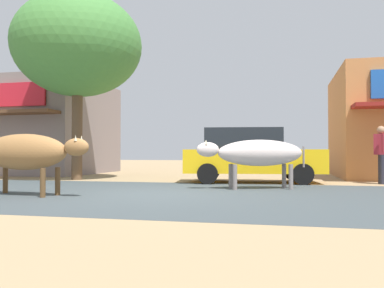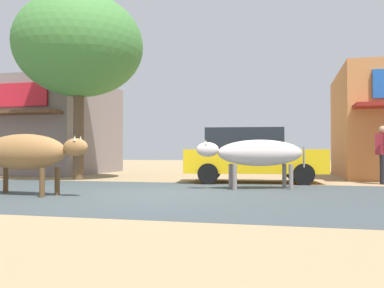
{
  "view_description": "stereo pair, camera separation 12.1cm",
  "coord_description": "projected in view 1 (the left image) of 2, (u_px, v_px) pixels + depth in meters",
  "views": [
    {
      "loc": [
        2.88,
        -8.45,
        0.9
      ],
      "look_at": [
        0.59,
        1.63,
        1.13
      ],
      "focal_mm": 37.8,
      "sensor_mm": 36.0,
      "label": 1
    },
    {
      "loc": [
        3.0,
        -8.42,
        0.9
      ],
      "look_at": [
        0.59,
        1.63,
        1.13
      ],
      "focal_mm": 37.8,
      "sensor_mm": 36.0,
      "label": 2
    }
  ],
  "objects": [
    {
      "name": "storefront_left_cafe",
      "position": [
        17.0,
        129.0,
        18.34
      ],
      "size": [
        7.85,
        6.13,
        4.01
      ],
      "color": "gray",
      "rests_on": "ground"
    },
    {
      "name": "asphalt_road",
      "position": [
        149.0,
        194.0,
        8.86
      ],
      "size": [
        72.0,
        6.65,
        0.0
      ],
      "primitive_type": "cube",
      "color": "#3E4649",
      "rests_on": "ground"
    },
    {
      "name": "pedestrian_by_shop",
      "position": [
        381.0,
        150.0,
        11.67
      ],
      "size": [
        0.45,
        0.61,
        1.68
      ],
      "color": "#262633",
      "rests_on": "ground"
    },
    {
      "name": "ground",
      "position": [
        149.0,
        194.0,
        8.86
      ],
      "size": [
        80.0,
        80.0,
        0.0
      ],
      "primitive_type": "plane",
      "color": "tan"
    },
    {
      "name": "cow_near_brown",
      "position": [
        26.0,
        152.0,
        8.56
      ],
      "size": [
        2.76,
        0.9,
        1.3
      ],
      "color": "#9C6C3D",
      "rests_on": "ground"
    },
    {
      "name": "cow_far_dark",
      "position": [
        258.0,
        153.0,
        10.1
      ],
      "size": [
        2.7,
        1.38,
        1.23
      ],
      "color": "beige",
      "rests_on": "ground"
    },
    {
      "name": "roadside_tree",
      "position": [
        78.0,
        46.0,
        13.66
      ],
      "size": [
        4.32,
        4.32,
        6.27
      ],
      "color": "brown",
      "rests_on": "ground"
    },
    {
      "name": "parked_hatchback_car",
      "position": [
        250.0,
        155.0,
        12.32
      ],
      "size": [
        4.31,
        2.28,
        1.64
      ],
      "color": "yellow",
      "rests_on": "ground"
    }
  ]
}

